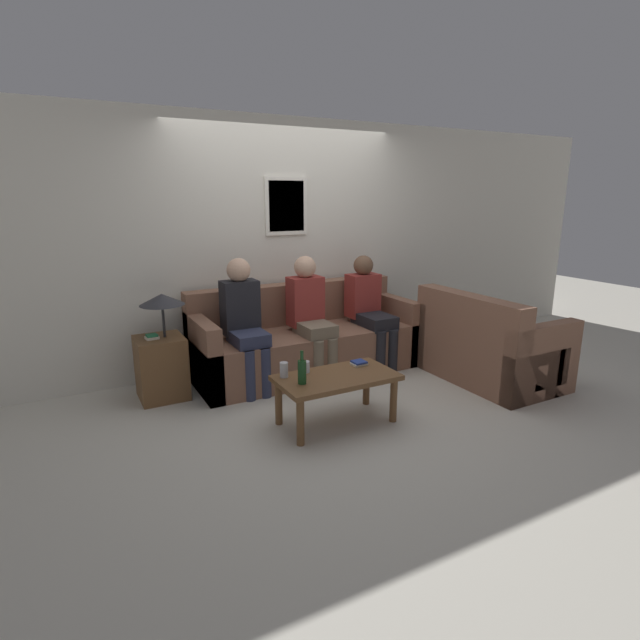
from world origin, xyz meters
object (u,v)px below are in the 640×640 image
(wine_bottle, at_px, (302,371))
(person_middle, at_px, (310,312))
(person_right, at_px, (369,306))
(person_left, at_px, (244,318))
(couch_side, at_px, (488,349))
(couch_main, at_px, (305,342))
(coffee_table, at_px, (337,383))
(drinking_glass, at_px, (305,367))

(wine_bottle, distance_m, person_middle, 1.27)
(person_right, bearing_deg, wine_bottle, -140.65)
(wine_bottle, relative_size, person_left, 0.21)
(person_left, xyz_separation_m, person_right, (1.41, 0.01, -0.04))
(wine_bottle, xyz_separation_m, person_left, (-0.06, 1.10, 0.18))
(person_middle, bearing_deg, couch_side, -31.35)
(couch_side, relative_size, wine_bottle, 5.00)
(couch_main, bearing_deg, couch_side, -36.02)
(wine_bottle, relative_size, person_right, 0.22)
(couch_main, distance_m, coffee_table, 1.27)
(person_right, bearing_deg, person_middle, -178.50)
(couch_main, height_order, coffee_table, couch_main)
(coffee_table, height_order, drinking_glass, drinking_glass)
(coffee_table, bearing_deg, person_left, 109.62)
(couch_main, xyz_separation_m, person_right, (0.70, -0.15, 0.34))
(coffee_table, xyz_separation_m, person_middle, (0.31, 1.06, 0.33))
(drinking_glass, xyz_separation_m, person_middle, (0.50, 0.88, 0.22))
(couch_side, height_order, wine_bottle, couch_side)
(couch_side, bearing_deg, wine_bottle, 94.29)
(couch_main, height_order, person_middle, person_middle)
(drinking_glass, distance_m, person_middle, 1.03)
(person_middle, bearing_deg, drinking_glass, -119.51)
(couch_side, relative_size, person_middle, 1.08)
(coffee_table, distance_m, drinking_glass, 0.29)
(person_left, height_order, person_middle, person_left)
(person_middle, bearing_deg, coffee_table, -106.25)
(drinking_glass, distance_m, person_left, 0.94)
(couch_side, distance_m, person_left, 2.44)
(coffee_table, bearing_deg, wine_bottle, -175.46)
(couch_main, xyz_separation_m, person_left, (-0.71, -0.15, 0.37))
(person_middle, bearing_deg, person_right, 1.50)
(couch_main, bearing_deg, coffee_table, -105.04)
(person_left, relative_size, person_middle, 1.02)
(couch_side, distance_m, person_right, 1.29)
(couch_main, distance_m, couch_side, 1.86)
(drinking_glass, relative_size, person_middle, 0.08)
(person_left, bearing_deg, couch_main, 12.15)
(couch_main, relative_size, person_left, 1.87)
(couch_main, distance_m, drinking_glass, 1.17)
(drinking_glass, distance_m, person_right, 1.52)
(couch_main, bearing_deg, wine_bottle, -117.45)
(coffee_table, height_order, person_middle, person_middle)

